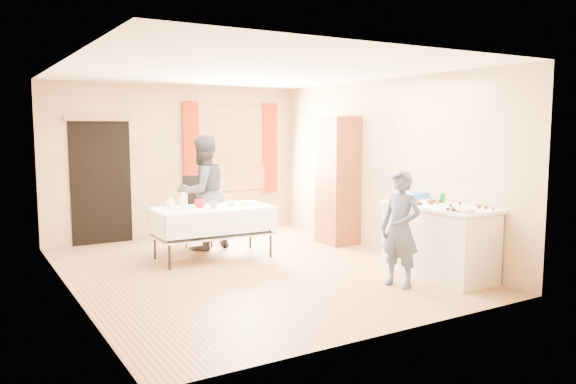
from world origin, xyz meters
TOP-DOWN VIEW (x-y plane):
  - floor at (0.00, 0.00)m, footprint 4.50×5.50m
  - ceiling at (0.00, 0.00)m, footprint 4.50×5.50m
  - wall_back at (0.00, 2.76)m, footprint 4.50×0.02m
  - wall_front at (0.00, -2.76)m, footprint 4.50×0.02m
  - wall_left at (-2.26, 0.00)m, footprint 0.02×5.50m
  - wall_right at (2.26, 0.00)m, footprint 0.02×5.50m
  - window_frame at (1.00, 2.72)m, footprint 1.32×0.06m
  - window_pane at (1.00, 2.71)m, footprint 1.20×0.02m
  - curtain_left at (0.22, 2.67)m, footprint 0.28×0.06m
  - curtain_right at (1.78, 2.67)m, footprint 0.28×0.06m
  - doorway at (-1.30, 2.73)m, footprint 0.95×0.04m
  - door_lintel at (-1.30, 2.70)m, footprint 1.05×0.06m
  - cabinet at (1.99, 0.79)m, footprint 0.50×0.60m
  - counter at (1.89, -1.52)m, footprint 0.70×1.48m
  - party_table at (-0.18, 0.84)m, footprint 1.69×0.90m
  - chair at (-0.01, 1.83)m, footprint 0.59×0.59m
  - girl at (1.14, -1.63)m, footprint 0.69×0.62m
  - woman at (-0.05, 1.50)m, footprint 1.15×1.04m
  - soda_can at (2.08, -1.38)m, footprint 0.07×0.07m
  - mixing_bowl at (1.68, -2.11)m, footprint 0.25×0.25m
  - foam_block at (1.88, -0.94)m, footprint 0.17×0.14m
  - blue_basket at (2.12, -0.89)m, footprint 0.33×0.24m
  - pitcher at (-0.64, 0.75)m, footprint 0.11×0.11m
  - cup_red at (-0.35, 0.87)m, footprint 0.17×0.17m
  - cup_rainbow at (-0.23, 0.68)m, footprint 0.14×0.14m
  - small_bowl at (0.16, 0.93)m, footprint 0.17×0.17m
  - pastry_tray at (0.33, 0.73)m, footprint 0.31×0.24m
  - bottle at (-0.73, 1.03)m, footprint 0.09×0.10m
  - cake_balls at (1.86, -1.62)m, footprint 0.54×1.12m

SIDE VIEW (x-z plane):
  - floor at x=0.00m, z-range -0.02..0.00m
  - chair at x=-0.01m, z-range -0.22..0.89m
  - party_table at x=-0.18m, z-range 0.07..0.82m
  - counter at x=1.89m, z-range 0.00..0.91m
  - girl at x=1.14m, z-range 0.00..1.38m
  - pastry_tray at x=0.33m, z-range 0.75..0.77m
  - small_bowl at x=0.16m, z-range 0.75..0.80m
  - cup_rainbow at x=-0.23m, z-range 0.75..0.86m
  - cup_red at x=-0.35m, z-range 0.75..0.87m
  - bottle at x=-0.73m, z-range 0.75..0.94m
  - pitcher at x=-0.64m, z-range 0.75..0.97m
  - woman at x=-0.05m, z-range 0.00..1.77m
  - cake_balls at x=1.86m, z-range 0.91..0.95m
  - mixing_bowl at x=1.68m, z-range 0.91..0.96m
  - foam_block at x=1.88m, z-range 0.91..0.99m
  - blue_basket at x=2.12m, z-range 0.91..0.99m
  - soda_can at x=2.08m, z-range 0.91..1.03m
  - doorway at x=-1.30m, z-range 0.00..2.00m
  - cabinet at x=1.99m, z-range 0.00..2.05m
  - wall_back at x=0.00m, z-range 0.00..2.60m
  - wall_front at x=0.00m, z-range 0.00..2.60m
  - wall_left at x=-2.26m, z-range 0.00..2.60m
  - wall_right at x=2.26m, z-range 0.00..2.60m
  - window_frame at x=1.00m, z-range 0.74..2.26m
  - window_pane at x=1.00m, z-range 0.80..2.20m
  - curtain_left at x=0.22m, z-range 0.67..2.33m
  - curtain_right at x=1.78m, z-range 0.67..2.33m
  - door_lintel at x=-1.30m, z-range 1.98..2.06m
  - ceiling at x=0.00m, z-range 2.60..2.62m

